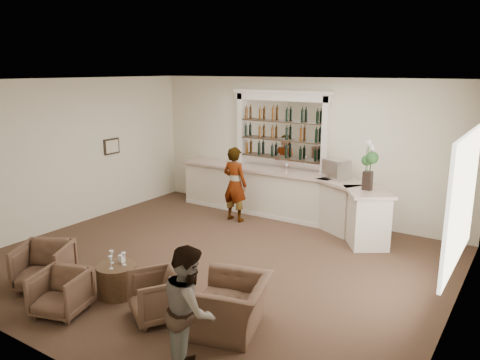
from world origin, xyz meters
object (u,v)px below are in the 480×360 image
at_px(armchair_center, 61,293).
at_px(espresso_machine, 336,169).
at_px(bar_counter, 284,195).
at_px(armchair_left, 44,266).
at_px(armchair_right, 158,296).
at_px(guest, 190,309).
at_px(armchair_far, 231,305).
at_px(cocktail_table, 117,280).
at_px(flower_vase, 369,162).
at_px(sommelier, 235,184).

bearing_deg(armchair_center, espresso_machine, 53.63).
xyz_separation_m(bar_counter, armchair_center, (-0.61, -5.72, -0.25)).
bearing_deg(armchair_left, armchair_right, -22.37).
bearing_deg(armchair_right, armchair_left, -139.85).
xyz_separation_m(guest, armchair_far, (-0.10, 1.00, -0.43)).
height_order(guest, espresso_machine, espresso_machine).
relative_size(bar_counter, cocktail_table, 9.16).
xyz_separation_m(bar_counter, guest, (1.80, -5.71, 0.21)).
bearing_deg(armchair_far, flower_vase, 157.21).
relative_size(bar_counter, sommelier, 3.26).
bearing_deg(guest, armchair_left, 44.67).
distance_m(cocktail_table, armchair_right, 1.04).
height_order(bar_counter, armchair_left, bar_counter).
bearing_deg(flower_vase, bar_counter, 165.45).
xyz_separation_m(bar_counter, flower_vase, (2.16, -0.56, 1.13)).
distance_m(armchair_right, armchair_far, 1.09).
distance_m(sommelier, armchair_far, 4.78).
xyz_separation_m(armchair_center, espresso_machine, (1.89, 5.71, 1.03)).
bearing_deg(armchair_right, armchair_center, -119.18).
bearing_deg(sommelier, espresso_machine, -157.57).
distance_m(sommelier, armchair_right, 4.60).
relative_size(bar_counter, guest, 3.67).
distance_m(guest, espresso_machine, 5.75).
height_order(espresso_machine, flower_vase, flower_vase).
bearing_deg(bar_counter, armchair_left, -106.30).
xyz_separation_m(armchair_far, espresso_machine, (-0.42, 4.71, 1.00)).
relative_size(cocktail_table, armchair_right, 0.83).
relative_size(cocktail_table, guest, 0.40).
bearing_deg(guest, flower_vase, -42.91).
distance_m(guest, armchair_left, 3.41).
distance_m(armchair_right, espresso_machine, 5.17).
distance_m(sommelier, guest, 5.66).
bearing_deg(bar_counter, flower_vase, -14.55).
bearing_deg(flower_vase, armchair_right, -108.46).
bearing_deg(armchair_far, bar_counter, -176.68).
height_order(bar_counter, flower_vase, flower_vase).
relative_size(cocktail_table, armchair_center, 0.88).
xyz_separation_m(cocktail_table, armchair_right, (1.02, -0.16, 0.09)).
relative_size(armchair_left, armchair_far, 0.75).
bearing_deg(espresso_machine, flower_vase, -7.88).
relative_size(cocktail_table, flower_vase, 0.63).
relative_size(guest, flower_vase, 1.57).
height_order(armchair_right, espresso_machine, espresso_machine).
xyz_separation_m(bar_counter, espresso_machine, (1.28, -0.01, 0.78)).
xyz_separation_m(bar_counter, armchair_far, (1.70, -4.72, -0.22)).
bearing_deg(cocktail_table, bar_counter, 85.77).
distance_m(bar_counter, guest, 5.99).
xyz_separation_m(armchair_right, armchair_far, (1.04, 0.33, 0.01)).
distance_m(bar_counter, cocktail_table, 4.91).
relative_size(sommelier, guest, 1.12).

